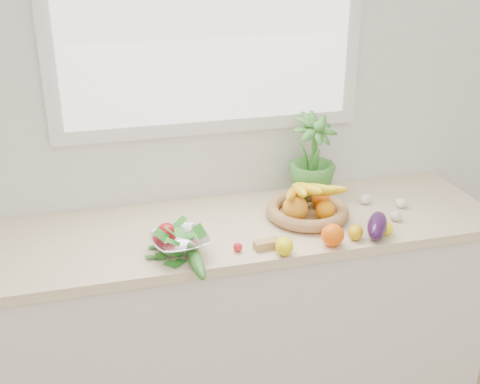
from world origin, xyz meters
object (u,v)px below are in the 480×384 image
object	(u,v)px
potted_herb	(313,156)
colander_with_spinach	(180,239)
apple	(167,233)
eggplant	(377,225)
fruit_basket	(307,206)
cucumber	(196,260)

from	to	relation	value
potted_herb	colander_with_spinach	bearing A→B (deg)	-152.47
apple	eggplant	xyz separation A→B (m)	(0.80, -0.14, 0.00)
potted_herb	fruit_basket	xyz separation A→B (m)	(-0.09, -0.18, -0.14)
potted_herb	fruit_basket	size ratio (longest dim) A/B	0.92
fruit_basket	colander_with_spinach	world-z (taller)	fruit_basket
apple	fruit_basket	world-z (taller)	fruit_basket
cucumber	colander_with_spinach	size ratio (longest dim) A/B	1.11
eggplant	colander_with_spinach	world-z (taller)	colander_with_spinach
potted_herb	fruit_basket	distance (m)	0.24
apple	eggplant	world-z (taller)	same
colander_with_spinach	cucumber	bearing A→B (deg)	-71.66
apple	potted_herb	distance (m)	0.74
cucumber	potted_herb	size ratio (longest dim) A/B	0.71
potted_herb	colander_with_spinach	xyz separation A→B (m)	(-0.64, -0.33, -0.14)
apple	cucumber	bearing A→B (deg)	-69.64
cucumber	fruit_basket	world-z (taller)	fruit_basket
cucumber	fruit_basket	xyz separation A→B (m)	(0.52, 0.27, 0.03)
apple	colander_with_spinach	xyz separation A→B (m)	(0.04, -0.08, 0.02)
eggplant	fruit_basket	bearing A→B (deg)	134.02
eggplant	potted_herb	distance (m)	0.44
fruit_basket	cucumber	bearing A→B (deg)	-152.56
apple	eggplant	bearing A→B (deg)	-10.24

